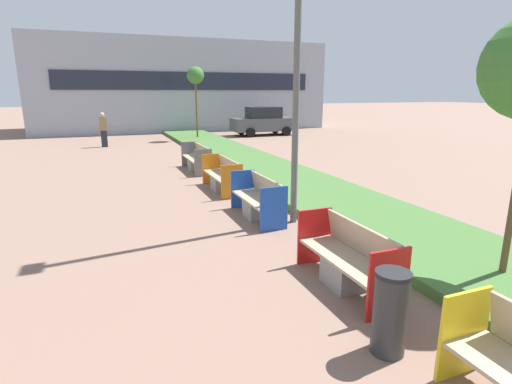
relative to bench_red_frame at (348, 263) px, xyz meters
The scene contains 11 objects.
planter_grass_strip 5.73m from the bench_red_frame, 66.69° to the left, with size 2.80×120.00×0.18m.
building_backdrop 28.21m from the bench_red_frame, 83.73° to the left, with size 21.18×8.21×6.45m.
bench_red_frame is the anchor object (origin of this frame).
bench_blue_frame 3.59m from the bench_red_frame, 89.99° to the left, with size 0.65×1.96×0.94m.
bench_orange_frame 6.43m from the bench_red_frame, 89.98° to the left, with size 0.65×2.09×0.94m.
bench_grey_frame 9.69m from the bench_red_frame, 89.98° to the left, with size 0.65×2.26×0.94m.
litter_bin 1.59m from the bench_red_frame, 107.60° to the right, with size 0.39×0.39×0.97m.
street_lamp_post 5.18m from the bench_red_frame, 78.47° to the left, with size 0.24×0.44×8.28m.
sapling_tree_far 19.58m from the bench_red_frame, 83.27° to the left, with size 1.00×1.00×4.26m.
pedestrian_walking 18.11m from the bench_red_frame, 99.68° to the left, with size 0.53×0.24×1.79m.
parked_car_distant 21.37m from the bench_red_frame, 70.91° to the left, with size 4.21×2.00×1.86m.
Camera 1 is at (-2.34, 2.14, 2.83)m, focal length 28.00 mm.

